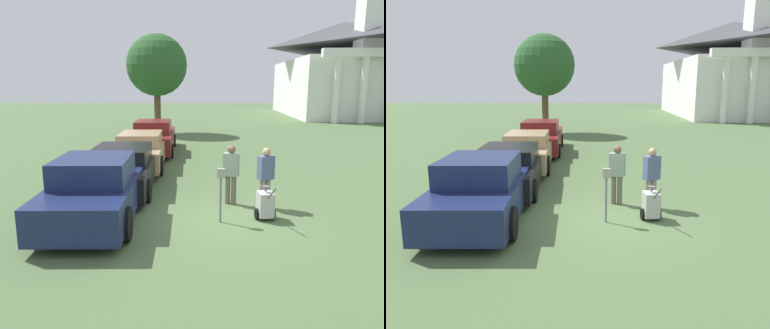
% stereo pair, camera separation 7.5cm
% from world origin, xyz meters
% --- Properties ---
extents(ground_plane, '(120.00, 120.00, 0.00)m').
position_xyz_m(ground_plane, '(0.00, 0.00, 0.00)').
color(ground_plane, '#4C663D').
extents(parked_car_navy, '(2.28, 4.77, 1.57)m').
position_xyz_m(parked_car_navy, '(-2.96, -0.08, 0.73)').
color(parked_car_navy, '#19234C').
rests_on(parked_car_navy, ground_plane).
extents(parked_car_black, '(2.28, 5.33, 1.36)m').
position_xyz_m(parked_car_black, '(-2.96, 2.79, 0.64)').
color(parked_car_black, black).
rests_on(parked_car_black, ground_plane).
extents(parked_car_tan, '(2.17, 5.25, 1.40)m').
position_xyz_m(parked_car_tan, '(-2.96, 5.95, 0.66)').
color(parked_car_tan, tan).
rests_on(parked_car_tan, ground_plane).
extents(parked_car_maroon, '(2.26, 5.32, 1.55)m').
position_xyz_m(parked_car_maroon, '(-2.96, 9.34, 0.71)').
color(parked_car_maroon, maroon).
rests_on(parked_car_maroon, ground_plane).
extents(parking_meter, '(0.18, 0.09, 1.33)m').
position_xyz_m(parking_meter, '(0.08, -0.24, 0.93)').
color(parking_meter, slate).
rests_on(parking_meter, ground_plane).
extents(person_worker, '(0.46, 0.31, 1.66)m').
position_xyz_m(person_worker, '(0.40, 1.21, 0.94)').
color(person_worker, '#665B4C').
rests_on(person_worker, ground_plane).
extents(person_supervisor, '(0.47, 0.39, 1.64)m').
position_xyz_m(person_supervisor, '(1.30, 0.91, 0.93)').
color(person_supervisor, gray).
rests_on(person_supervisor, ground_plane).
extents(equipment_cart, '(0.50, 1.00, 1.00)m').
position_xyz_m(equipment_cart, '(1.19, 0.03, 0.39)').
color(equipment_cart, '#B2B2AD').
rests_on(equipment_cart, ground_plane).
extents(church, '(11.53, 19.01, 25.52)m').
position_xyz_m(church, '(13.88, 33.12, 5.39)').
color(church, white).
rests_on(church, ground_plane).
extents(shade_tree, '(4.03, 4.03, 6.53)m').
position_xyz_m(shade_tree, '(-3.77, 16.53, 4.49)').
color(shade_tree, brown).
rests_on(shade_tree, ground_plane).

